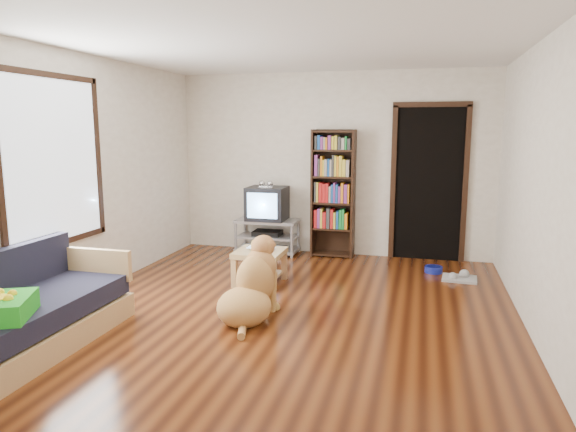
% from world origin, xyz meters
% --- Properties ---
extents(ground, '(5.00, 5.00, 0.00)m').
position_xyz_m(ground, '(0.00, 0.00, 0.00)').
color(ground, '#612C10').
rests_on(ground, ground).
extents(ceiling, '(5.00, 5.00, 0.00)m').
position_xyz_m(ceiling, '(0.00, 0.00, 2.60)').
color(ceiling, white).
rests_on(ceiling, ground).
extents(wall_back, '(4.50, 0.00, 4.50)m').
position_xyz_m(wall_back, '(0.00, 2.50, 1.30)').
color(wall_back, silver).
rests_on(wall_back, ground).
extents(wall_front, '(4.50, 0.00, 4.50)m').
position_xyz_m(wall_front, '(0.00, -2.50, 1.30)').
color(wall_front, silver).
rests_on(wall_front, ground).
extents(wall_left, '(0.00, 5.00, 5.00)m').
position_xyz_m(wall_left, '(-2.25, 0.00, 1.30)').
color(wall_left, silver).
rests_on(wall_left, ground).
extents(wall_right, '(0.00, 5.00, 5.00)m').
position_xyz_m(wall_right, '(2.25, 0.00, 1.30)').
color(wall_right, silver).
rests_on(wall_right, ground).
extents(laptop, '(0.36, 0.25, 0.03)m').
position_xyz_m(laptop, '(-0.55, 0.77, 0.41)').
color(laptop, silver).
rests_on(laptop, coffee_table).
extents(dog_bowl, '(0.22, 0.22, 0.08)m').
position_xyz_m(dog_bowl, '(1.45, 1.80, 0.04)').
color(dog_bowl, navy).
rests_on(dog_bowl, ground).
extents(grey_rag, '(0.42, 0.35, 0.03)m').
position_xyz_m(grey_rag, '(1.75, 1.55, 0.01)').
color(grey_rag, '#A4A4A4').
rests_on(grey_rag, ground).
extents(window, '(0.03, 1.46, 1.70)m').
position_xyz_m(window, '(-2.23, -0.50, 1.50)').
color(window, white).
rests_on(window, wall_left).
extents(doorway, '(1.03, 0.05, 2.19)m').
position_xyz_m(doorway, '(1.35, 2.48, 1.12)').
color(doorway, black).
rests_on(doorway, wall_back).
extents(tv_stand, '(0.90, 0.45, 0.50)m').
position_xyz_m(tv_stand, '(-0.90, 2.25, 0.27)').
color(tv_stand, '#99999E').
rests_on(tv_stand, ground).
extents(crt_tv, '(0.55, 0.52, 0.58)m').
position_xyz_m(crt_tv, '(-0.90, 2.27, 0.74)').
color(crt_tv, black).
rests_on(crt_tv, tv_stand).
extents(bookshelf, '(0.60, 0.30, 1.80)m').
position_xyz_m(bookshelf, '(0.05, 2.34, 1.00)').
color(bookshelf, black).
rests_on(bookshelf, ground).
extents(sofa, '(0.80, 1.80, 0.80)m').
position_xyz_m(sofa, '(-1.87, -1.38, 0.26)').
color(sofa, tan).
rests_on(sofa, ground).
extents(coffee_table, '(0.55, 0.55, 0.40)m').
position_xyz_m(coffee_table, '(-0.55, 0.80, 0.28)').
color(coffee_table, tan).
rests_on(coffee_table, ground).
extents(dog, '(0.62, 1.00, 0.81)m').
position_xyz_m(dog, '(-0.27, -0.30, 0.30)').
color(dog, tan).
rests_on(dog, ground).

